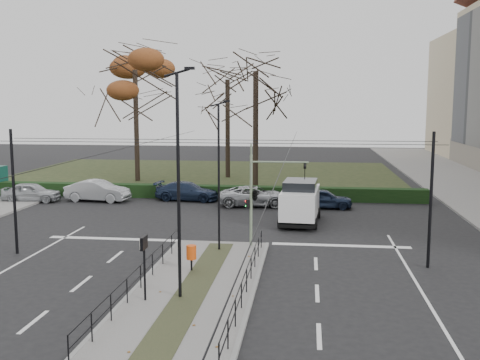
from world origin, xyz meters
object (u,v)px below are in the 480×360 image
object	(u,v)px
traffic_light	(256,193)
parked_car_fourth	(255,196)
streetlamp_median_far	(219,175)
bare_tree_center	(228,87)
white_van	(300,201)
parked_car_second	(98,191)
streetlamp_median_near	(179,183)
rust_tree	(135,70)
parked_car_fifth	(323,199)
parked_car_first	(31,192)
litter_bin	(191,253)
bare_tree_near	(256,80)
parked_car_third	(187,191)
info_panel	(144,250)

from	to	relation	value
traffic_light	parked_car_fourth	distance (m)	11.78
streetlamp_median_far	parked_car_fourth	xyz separation A→B (m)	(0.50, 12.57, -3.10)
streetlamp_median_far	bare_tree_center	world-z (taller)	bare_tree_center
white_van	bare_tree_center	size ratio (longest dim) A/B	0.41
traffic_light	parked_car_second	xyz separation A→B (m)	(-12.85, 12.01, -2.01)
streetlamp_median_near	rust_tree	bearing A→B (deg)	109.96
parked_car_second	bare_tree_center	bearing A→B (deg)	-23.99
parked_car_fifth	parked_car_first	bearing A→B (deg)	87.94
parked_car_fourth	bare_tree_center	distance (m)	16.89
parked_car_second	parked_car_fourth	bearing A→B (deg)	-87.29
litter_bin	parked_car_first	bearing A→B (deg)	134.07
streetlamp_median_far	bare_tree_near	xyz separation A→B (m)	(-0.07, 19.37, 5.22)
parked_car_second	parked_car_third	bearing A→B (deg)	-74.61
streetlamp_median_far	parked_car_third	world-z (taller)	streetlamp_median_far
parked_car_third	parked_car_fourth	distance (m)	5.44
parked_car_second	rust_tree	size ratio (longest dim) A/B	0.36
white_van	rust_tree	size ratio (longest dim) A/B	0.39
streetlamp_median_near	parked_car_third	bearing A→B (deg)	101.59
parked_car_first	parked_car_fourth	world-z (taller)	parked_car_first
parked_car_first	bare_tree_near	xyz separation A→B (m)	(15.84, 7.12, 8.30)
litter_bin	white_van	world-z (taller)	white_van
white_van	rust_tree	distance (m)	23.82
streetlamp_median_far	parked_car_first	distance (m)	20.32
bare_tree_near	parked_car_fifth	world-z (taller)	bare_tree_near
parked_car_fourth	info_panel	bearing A→B (deg)	168.77
parked_car_third	rust_tree	distance (m)	14.78
parked_car_first	white_van	world-z (taller)	white_van
parked_car_fourth	bare_tree_near	distance (m)	10.76
litter_bin	parked_car_second	bearing A→B (deg)	122.39
rust_tree	bare_tree_center	world-z (taller)	rust_tree
streetlamp_median_near	bare_tree_near	bearing A→B (deg)	89.35
parked_car_second	bare_tree_center	size ratio (longest dim) A/B	0.38
litter_bin	rust_tree	xyz separation A→B (m)	(-10.70, 26.96, 9.21)
parked_car_fourth	parked_car_fifth	size ratio (longest dim) A/B	1.27
parked_car_first	rust_tree	bearing A→B (deg)	-27.14
info_panel	parked_car_second	xyz separation A→B (m)	(-9.58, 20.29, -1.22)
parked_car_first	bare_tree_near	world-z (taller)	bare_tree_near
parked_car_fourth	white_van	xyz separation A→B (m)	(3.27, -5.29, 0.65)
streetlamp_median_far	bare_tree_center	bearing A→B (deg)	97.32
streetlamp_median_near	white_van	size ratio (longest dim) A/B	1.63
parked_car_fourth	bare_tree_near	size ratio (longest dim) A/B	0.39
parked_car_fourth	bare_tree_center	world-z (taller)	bare_tree_center
bare_tree_center	parked_car_fifth	xyz separation A→B (m)	(8.74, -14.64, -8.02)
litter_bin	parked_car_fourth	world-z (taller)	parked_car_fourth
parked_car_first	parked_car_fifth	size ratio (longest dim) A/B	1.06
parked_car_third	white_van	bearing A→B (deg)	-124.68
parked_car_third	white_van	size ratio (longest dim) A/B	0.93
streetlamp_median_near	parked_car_second	size ratio (longest dim) A/B	1.76
streetlamp_median_near	parked_car_first	xyz separation A→B (m)	(-15.54, 19.03, -3.65)
parked_car_first	rust_tree	world-z (taller)	rust_tree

